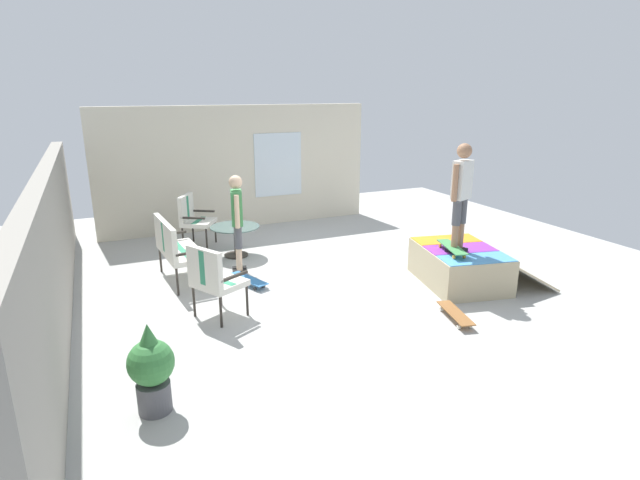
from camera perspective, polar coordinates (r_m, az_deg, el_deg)
name	(u,v)px	position (r m, az deg, el deg)	size (l,w,h in m)	color
ground_plane	(333,280)	(8.42, 1.42, -4.49)	(12.00, 12.00, 0.10)	#B2B2AD
back_wall_cinderblock	(53,251)	(7.38, -27.81, -1.09)	(9.00, 0.20, 1.96)	gray
house_facade	(238,167)	(11.38, -9.16, 8.06)	(0.23, 6.00, 2.66)	beige
skate_ramp	(461,266)	(8.36, 15.56, -2.78)	(1.85, 2.14, 0.58)	tan
patio_bench	(174,245)	(8.33, -16.06, -0.55)	(1.29, 0.65, 1.02)	#2D2823
patio_chair_near_house	(193,216)	(10.19, -14.12, 2.68)	(0.81, 0.79, 1.02)	#2D2823
patio_chair_by_wall	(212,276)	(6.86, -11.99, -3.98)	(0.81, 0.78, 1.02)	#2D2823
patio_table	(235,235)	(9.45, -9.50, 0.57)	(0.90, 0.90, 0.57)	#2D2823
person_watching	(237,217)	(8.48, -9.30, 2.57)	(0.47, 0.30, 1.65)	black
person_skater	(461,190)	(7.84, 15.59, 5.40)	(0.33, 0.45, 1.64)	black
skateboard_by_bench	(248,279)	(8.14, -8.07, -4.40)	(0.82, 0.47, 0.10)	#3372B2
skateboard_spare	(455,313)	(7.13, 14.96, -7.98)	(0.82, 0.38, 0.10)	brown
skateboard_on_ramp	(452,247)	(7.97, 14.61, -0.82)	(0.82, 0.42, 0.10)	#3F8C4C
potted_plant	(151,368)	(5.17, -18.42, -13.45)	(0.44, 0.44, 0.92)	#515156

